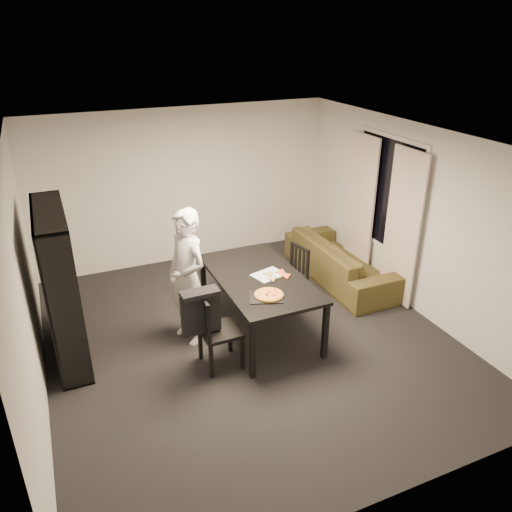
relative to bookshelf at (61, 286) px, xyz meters
name	(u,v)px	position (x,y,z in m)	size (l,w,h in m)	color
room	(248,248)	(2.16, -0.60, 0.35)	(5.01, 5.51, 2.61)	black
window_pane	(387,193)	(4.64, 0.00, 0.55)	(0.02, 1.40, 1.60)	black
window_frame	(387,193)	(4.64, 0.00, 0.55)	(0.03, 1.52, 1.72)	white
curtain_left	(402,228)	(4.56, -0.52, 0.20)	(0.03, 0.70, 2.25)	beige
curtain_right	(360,206)	(4.56, 0.52, 0.20)	(0.03, 0.70, 2.25)	beige
bookshelf	(61,286)	(0.00, 0.00, 0.00)	(0.35, 1.50, 1.90)	black
dining_table	(259,281)	(2.37, -0.45, -0.22)	(1.07, 1.92, 0.80)	black
chair_left	(213,326)	(1.55, -0.97, -0.39)	(0.47, 0.47, 0.99)	black
chair_right	(294,271)	(3.13, 0.01, -0.44)	(0.49, 0.49, 0.89)	black
draped_jacket	(201,310)	(1.42, -0.97, -0.14)	(0.46, 0.20, 0.55)	black
person	(187,277)	(1.47, -0.28, -0.06)	(0.65, 0.43, 1.79)	silver
baking_tray	(266,297)	(2.23, -0.98, -0.14)	(0.40, 0.32, 0.01)	black
pepperoni_pizza	(269,295)	(2.27, -0.98, -0.12)	(0.35, 0.35, 0.03)	olive
kitchen_towel	(269,275)	(2.50, -0.46, -0.15)	(0.40, 0.30, 0.01)	white
pizza_slices	(277,275)	(2.59, -0.53, -0.13)	(0.37, 0.31, 0.01)	#DE8C45
sofa	(341,260)	(4.17, 0.37, -0.62)	(2.26, 0.88, 0.66)	#433E1A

